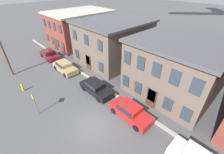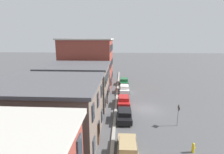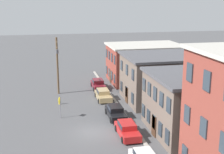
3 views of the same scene
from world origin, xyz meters
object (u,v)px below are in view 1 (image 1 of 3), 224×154
car_tan (65,66)px  car_maroon (49,54)px  fire_hydrant (23,88)px  car_red (130,111)px  utility_pole (0,43)px  caution_sign (34,100)px  car_black (96,87)px

car_tan → car_maroon: bearing=177.5°
car_maroon → fire_hydrant: (6.58, -6.36, -0.27)m
car_red → fire_hydrant: 13.23m
car_red → utility_pole: utility_pole is taller
car_maroon → car_red: same height
utility_pole → car_maroon: bearing=104.3°
fire_hydrant → caution_sign: bearing=-1.2°
fire_hydrant → car_tan: bearing=97.6°
car_tan → fire_hydrant: car_tan is taller
caution_sign → car_tan: bearing=133.5°
car_black → utility_pole: 13.50m
caution_sign → utility_pole: 10.50m
utility_pole → fire_hydrant: utility_pole is taller
car_black → caution_sign: 6.60m
car_black → utility_pole: size_ratio=0.52×
car_black → car_red: bearing=0.6°
car_red → caution_sign: bearing=-135.3°
car_maroon → car_black: bearing=-0.4°
car_red → car_black: bearing=-179.4°
car_tan → car_black: bearing=1.3°
car_tan → utility_pole: utility_pole is taller
car_tan → fire_hydrant: size_ratio=4.58×
car_black → fire_hydrant: bearing=-135.3°
car_maroon → car_black: 12.92m
car_tan → car_red: size_ratio=1.00×
car_tan → car_red: (12.42, 0.22, 0.00)m
car_maroon → car_red: size_ratio=1.00×
car_red → caution_sign: caution_sign is taller
car_red → caution_sign: (-6.51, -6.45, 1.05)m
car_maroon → car_red: (18.19, -0.03, 0.00)m
car_maroon → caution_sign: bearing=-29.0°
car_red → car_tan: bearing=-179.0°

